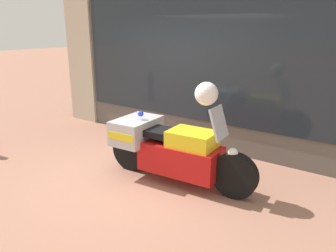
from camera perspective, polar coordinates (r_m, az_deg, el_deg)
ground_plane at (r=5.41m, az=-7.90°, el=-8.10°), size 60.00×60.00×0.00m
shop_building at (r=6.74m, az=0.89°, el=11.74°), size 6.84×0.55×3.32m
window_display at (r=6.59m, az=6.38°, el=1.07°), size 5.55×0.30×2.07m
paramedic_motorcycle at (r=4.95m, az=0.04°, el=-3.73°), size 2.44×0.84×1.25m
white_helmet at (r=4.43m, az=6.71°, el=5.60°), size 0.32×0.32×0.32m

